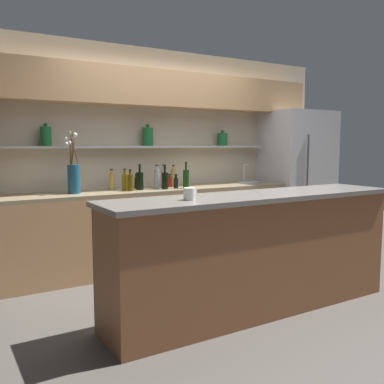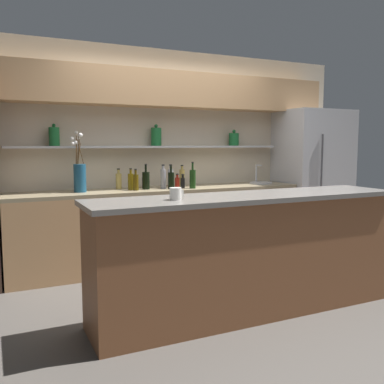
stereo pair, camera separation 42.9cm
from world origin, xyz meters
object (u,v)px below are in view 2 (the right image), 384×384
(bottle_wine_3, at_px, (146,180))
(bottle_oil_10, at_px, (131,181))
(refrigerator, at_px, (312,179))
(bottle_spirit_4, at_px, (163,178))
(bottle_sauce_9, at_px, (144,181))
(bottle_wine_6, at_px, (171,180))
(bottle_spirit_11, at_px, (171,178))
(sink_fixture, at_px, (261,182))
(bottle_sauce_5, at_px, (183,182))
(bottle_spirit_1, at_px, (182,177))
(bottle_spirit_0, at_px, (119,181))
(coffee_mug, at_px, (176,194))
(bottle_wine_2, at_px, (193,179))
(flower_vase, at_px, (80,175))
(bottle_oil_7, at_px, (136,182))
(bottle_sauce_8, at_px, (177,182))

(bottle_wine_3, relative_size, bottle_oil_10, 1.19)
(refrigerator, bearing_deg, bottle_spirit_4, -179.95)
(bottle_spirit_4, xyz_separation_m, bottle_sauce_9, (-0.17, 0.21, -0.05))
(bottle_wine_6, distance_m, bottle_spirit_11, 0.12)
(sink_fixture, height_order, bottle_sauce_5, sink_fixture)
(bottle_spirit_1, height_order, bottle_wine_3, bottle_wine_3)
(sink_fixture, distance_m, bottle_spirit_0, 1.90)
(bottle_spirit_4, height_order, coffee_mug, bottle_spirit_4)
(refrigerator, xyz_separation_m, bottle_spirit_1, (-1.91, 0.21, 0.08))
(refrigerator, height_order, bottle_spirit_11, refrigerator)
(refrigerator, bearing_deg, bottle_wine_3, 179.71)
(refrigerator, height_order, sink_fixture, refrigerator)
(bottle_wine_2, bearing_deg, flower_vase, 172.98)
(bottle_oil_7, bearing_deg, bottle_sauce_8, 16.00)
(bottle_wine_2, distance_m, bottle_oil_7, 0.68)
(bottle_spirit_1, height_order, bottle_wine_2, bottle_wine_2)
(bottle_wine_6, bearing_deg, bottle_spirit_0, 158.01)
(sink_fixture, xyz_separation_m, bottle_spirit_4, (-1.41, -0.05, 0.10))
(bottle_spirit_4, height_order, bottle_sauce_5, bottle_spirit_4)
(bottle_spirit_1, bearing_deg, bottle_wine_2, -91.97)
(bottle_oil_7, bearing_deg, bottle_spirit_4, 7.50)
(bottle_wine_3, bearing_deg, bottle_sauce_8, 13.59)
(refrigerator, bearing_deg, bottle_oil_7, -178.93)
(bottle_wine_3, height_order, coffee_mug, bottle_wine_3)
(bottle_wine_2, xyz_separation_m, coffee_mug, (-0.89, -1.59, 0.03))
(bottle_oil_7, bearing_deg, bottle_oil_10, 115.12)
(bottle_spirit_4, xyz_separation_m, bottle_wine_6, (0.07, -0.07, -0.02))
(bottle_sauce_9, bearing_deg, bottle_spirit_11, -31.48)
(sink_fixture, bearing_deg, bottle_spirit_4, -177.94)
(refrigerator, xyz_separation_m, bottle_spirit_0, (-2.73, 0.16, 0.07))
(bottle_sauce_8, xyz_separation_m, bottle_oil_10, (-0.62, -0.09, 0.03))
(sink_fixture, height_order, coffee_mug, sink_fixture)
(bottle_wine_6, relative_size, bottle_spirit_11, 1.02)
(bottle_spirit_11, bearing_deg, bottle_spirit_1, 37.68)
(bottle_sauce_5, relative_size, bottle_oil_10, 0.67)
(flower_vase, height_order, bottle_oil_7, flower_vase)
(bottle_spirit_11, bearing_deg, bottle_sauce_9, 148.52)
(bottle_spirit_0, height_order, bottle_sauce_5, bottle_spirit_0)
(bottle_sauce_8, relative_size, bottle_sauce_9, 0.93)
(bottle_wine_6, bearing_deg, bottle_spirit_4, 136.01)
(bottle_spirit_0, bearing_deg, bottle_spirit_1, 3.38)
(bottle_wine_6, height_order, coffee_mug, bottle_wine_6)
(refrigerator, height_order, flower_vase, refrigerator)
(bottle_oil_7, distance_m, bottle_spirit_11, 0.47)
(bottle_sauce_5, bearing_deg, bottle_spirit_0, 165.35)
(bottle_spirit_0, bearing_deg, bottle_oil_7, -55.44)
(bottle_sauce_8, bearing_deg, bottle_oil_10, -171.47)
(sink_fixture, relative_size, bottle_wine_2, 0.98)
(bottle_wine_3, height_order, bottle_sauce_9, bottle_wine_3)
(flower_vase, height_order, bottle_oil_10, flower_vase)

